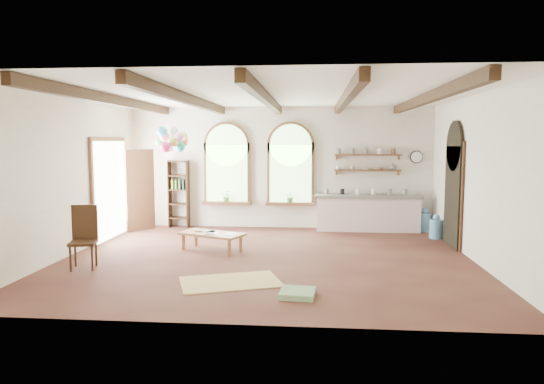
# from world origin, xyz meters

# --- Properties ---
(floor) EXTENTS (8.00, 8.00, 0.00)m
(floor) POSITION_xyz_m (0.00, 0.00, 0.00)
(floor) COLOR #573124
(floor) RESTS_ON ground
(ceiling_beams) EXTENTS (6.20, 6.80, 0.18)m
(ceiling_beams) POSITION_xyz_m (0.00, 0.00, 3.10)
(ceiling_beams) COLOR #342210
(ceiling_beams) RESTS_ON ceiling
(window_left) EXTENTS (1.30, 0.28, 2.20)m
(window_left) POSITION_xyz_m (-1.40, 3.43, 1.63)
(window_left) COLOR brown
(window_left) RESTS_ON floor
(window_right) EXTENTS (1.30, 0.28, 2.20)m
(window_right) POSITION_xyz_m (0.30, 3.43, 1.63)
(window_right) COLOR brown
(window_right) RESTS_ON floor
(left_doorway) EXTENTS (0.10, 1.90, 2.50)m
(left_doorway) POSITION_xyz_m (-3.95, 1.80, 1.15)
(left_doorway) COLOR brown
(left_doorway) RESTS_ON floor
(right_doorway) EXTENTS (0.10, 1.30, 2.40)m
(right_doorway) POSITION_xyz_m (3.95, 1.50, 1.10)
(right_doorway) COLOR black
(right_doorway) RESTS_ON floor
(kitchen_counter) EXTENTS (2.68, 0.62, 0.94)m
(kitchen_counter) POSITION_xyz_m (2.30, 3.20, 0.48)
(kitchen_counter) COLOR white
(kitchen_counter) RESTS_ON floor
(wall_shelf_lower) EXTENTS (1.70, 0.24, 0.04)m
(wall_shelf_lower) POSITION_xyz_m (2.30, 3.38, 1.55)
(wall_shelf_lower) COLOR brown
(wall_shelf_lower) RESTS_ON wall_back
(wall_shelf_upper) EXTENTS (1.70, 0.24, 0.04)m
(wall_shelf_upper) POSITION_xyz_m (2.30, 3.38, 1.95)
(wall_shelf_upper) COLOR brown
(wall_shelf_upper) RESTS_ON wall_back
(wall_clock) EXTENTS (0.32, 0.04, 0.32)m
(wall_clock) POSITION_xyz_m (3.55, 3.45, 1.90)
(wall_clock) COLOR black
(wall_clock) RESTS_ON wall_back
(bookshelf) EXTENTS (0.53, 0.32, 1.80)m
(bookshelf) POSITION_xyz_m (-2.70, 3.32, 0.90)
(bookshelf) COLOR #342210
(bookshelf) RESTS_ON floor
(coffee_table) EXTENTS (1.48, 1.10, 0.38)m
(coffee_table) POSITION_xyz_m (-1.22, 0.57, 0.34)
(coffee_table) COLOR #A6704C
(coffee_table) RESTS_ON floor
(side_chair) EXTENTS (0.55, 0.55, 1.14)m
(side_chair) POSITION_xyz_m (-3.25, -1.03, 0.33)
(side_chair) COLOR #342210
(side_chair) RESTS_ON floor
(floor_mat) EXTENTS (1.84, 1.47, 0.02)m
(floor_mat) POSITION_xyz_m (-0.44, -1.68, 0.01)
(floor_mat) COLOR tan
(floor_mat) RESTS_ON floor
(floor_cushion) EXTENTS (0.56, 0.56, 0.09)m
(floor_cushion) POSITION_xyz_m (0.68, -2.30, 0.04)
(floor_cushion) COLOR gray
(floor_cushion) RESTS_ON floor
(water_jug_a) EXTENTS (0.32, 0.32, 0.62)m
(water_jug_a) POSITION_xyz_m (3.75, 3.20, 0.27)
(water_jug_a) COLOR #5790BC
(water_jug_a) RESTS_ON floor
(water_jug_b) EXTENTS (0.30, 0.30, 0.59)m
(water_jug_b) POSITION_xyz_m (3.82, 2.30, 0.25)
(water_jug_b) COLOR #5790BC
(water_jug_b) RESTS_ON floor
(balloon_cluster) EXTENTS (0.80, 0.89, 1.15)m
(balloon_cluster) POSITION_xyz_m (-2.41, 1.84, 2.33)
(balloon_cluster) COLOR silver
(balloon_cluster) RESTS_ON floor
(table_book) EXTENTS (0.19, 0.25, 0.02)m
(table_book) POSITION_xyz_m (-1.62, 0.71, 0.39)
(table_book) COLOR olive
(table_book) RESTS_ON coffee_table
(tablet) EXTENTS (0.20, 0.27, 0.01)m
(tablet) POSITION_xyz_m (-1.25, 0.44, 0.39)
(tablet) COLOR black
(tablet) RESTS_ON coffee_table
(potted_plant_left) EXTENTS (0.27, 0.23, 0.30)m
(potted_plant_left) POSITION_xyz_m (-1.40, 3.32, 0.85)
(potted_plant_left) COLOR #598C4C
(potted_plant_left) RESTS_ON window_left
(potted_plant_right) EXTENTS (0.27, 0.23, 0.30)m
(potted_plant_right) POSITION_xyz_m (0.30, 3.32, 0.85)
(potted_plant_right) COLOR #598C4C
(potted_plant_right) RESTS_ON window_right
(shelf_cup_a) EXTENTS (0.12, 0.10, 0.10)m
(shelf_cup_a) POSITION_xyz_m (1.55, 3.38, 1.62)
(shelf_cup_a) COLOR white
(shelf_cup_a) RESTS_ON wall_shelf_lower
(shelf_cup_b) EXTENTS (0.10, 0.10, 0.09)m
(shelf_cup_b) POSITION_xyz_m (1.90, 3.38, 1.62)
(shelf_cup_b) COLOR beige
(shelf_cup_b) RESTS_ON wall_shelf_lower
(shelf_bowl_a) EXTENTS (0.22, 0.22, 0.05)m
(shelf_bowl_a) POSITION_xyz_m (2.25, 3.38, 1.60)
(shelf_bowl_a) COLOR beige
(shelf_bowl_a) RESTS_ON wall_shelf_lower
(shelf_bowl_b) EXTENTS (0.20, 0.20, 0.06)m
(shelf_bowl_b) POSITION_xyz_m (2.60, 3.38, 1.60)
(shelf_bowl_b) COLOR #8C664C
(shelf_bowl_b) RESTS_ON wall_shelf_lower
(shelf_vase) EXTENTS (0.18, 0.18, 0.19)m
(shelf_vase) POSITION_xyz_m (2.95, 3.38, 1.67)
(shelf_vase) COLOR slate
(shelf_vase) RESTS_ON wall_shelf_lower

